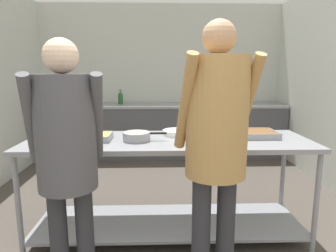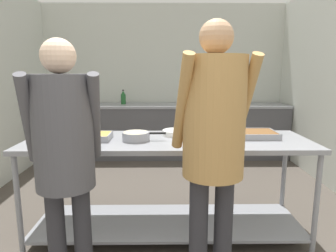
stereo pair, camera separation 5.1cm
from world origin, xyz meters
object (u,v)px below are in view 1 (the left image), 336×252
object	(u,v)px
sauce_pan	(137,136)
guest_serving_left	(216,132)
broccoli_bowl	(212,138)
water_bottle	(121,98)
guest_serving_right	(66,146)
plate_stack	(177,133)
serving_tray_vegetables	(249,134)
serving_tray_roast	(83,137)

from	to	relation	value
sauce_pan	guest_serving_left	world-z (taller)	guest_serving_left
sauce_pan	guest_serving_left	bearing A→B (deg)	-49.73
broccoli_bowl	water_bottle	bearing A→B (deg)	111.61
sauce_pan	guest_serving_right	distance (m)	0.80
plate_stack	water_bottle	xyz separation A→B (m)	(-0.82, 2.47, 0.11)
plate_stack	serving_tray_vegetables	bearing A→B (deg)	-7.62
sauce_pan	plate_stack	world-z (taller)	sauce_pan
guest_serving_left	guest_serving_right	xyz separation A→B (m)	(-0.94, -0.04, -0.07)
serving_tray_roast	broccoli_bowl	world-z (taller)	broccoli_bowl
sauce_pan	guest_serving_left	size ratio (longest dim) A/B	0.21
serving_tray_vegetables	guest_serving_right	distance (m)	1.62
serving_tray_roast	serving_tray_vegetables	size ratio (longest dim) A/B	1.01
guest_serving_left	broccoli_bowl	bearing A→B (deg)	82.36
plate_stack	water_bottle	size ratio (longest dim) A/B	1.09
broccoli_bowl	guest_serving_right	bearing A→B (deg)	-149.05
guest_serving_right	plate_stack	bearing A→B (deg)	50.98
serving_tray_vegetables	water_bottle	world-z (taller)	water_bottle
serving_tray_roast	guest_serving_left	size ratio (longest dim) A/B	0.27
guest_serving_right	water_bottle	xyz separation A→B (m)	(-0.09, 3.38, -0.01)
guest_serving_left	serving_tray_roast	bearing A→B (deg)	145.74
sauce_pan	water_bottle	size ratio (longest dim) A/B	1.51
serving_tray_roast	guest_serving_right	distance (m)	0.75
sauce_pan	guest_serving_left	distance (m)	0.87
plate_stack	broccoli_bowl	xyz separation A→B (m)	(0.28, -0.30, 0.02)
sauce_pan	serving_tray_vegetables	world-z (taller)	sauce_pan
serving_tray_vegetables	guest_serving_left	xyz separation A→B (m)	(-0.46, -0.78, 0.18)
plate_stack	water_bottle	distance (m)	2.61
serving_tray_roast	plate_stack	xyz separation A→B (m)	(0.82, 0.18, -0.00)
guest_serving_left	water_bottle	size ratio (longest dim) A/B	7.26
serving_tray_vegetables	water_bottle	bearing A→B (deg)	120.02
serving_tray_roast	sauce_pan	size ratio (longest dim) A/B	1.28
plate_stack	guest_serving_right	distance (m)	1.18
serving_tray_roast	plate_stack	world-z (taller)	serving_tray_roast
plate_stack	sauce_pan	bearing A→B (deg)	-148.58
broccoli_bowl	water_bottle	size ratio (longest dim) A/B	0.86
water_bottle	guest_serving_right	bearing A→B (deg)	-88.55
serving_tray_roast	plate_stack	distance (m)	0.84
serving_tray_roast	guest_serving_left	world-z (taller)	guest_serving_left
plate_stack	serving_tray_vegetables	xyz separation A→B (m)	(0.66, -0.09, 0.00)
sauce_pan	broccoli_bowl	xyz separation A→B (m)	(0.63, -0.09, -0.00)
plate_stack	guest_serving_left	world-z (taller)	guest_serving_left
serving_tray_roast	broccoli_bowl	xyz separation A→B (m)	(1.10, -0.13, 0.02)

